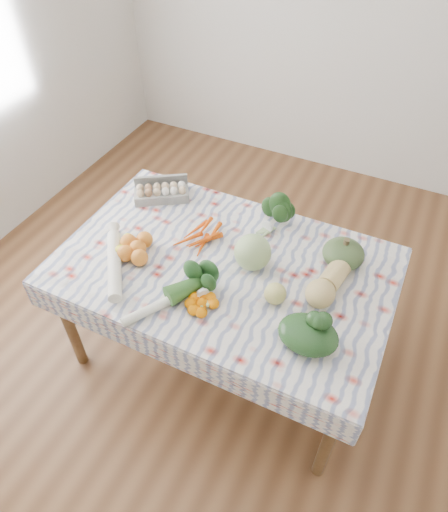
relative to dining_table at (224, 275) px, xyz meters
The scene contains 17 objects.
ground 0.68m from the dining_table, ahead, with size 4.50×4.50×0.00m, color brown.
wall_back 2.36m from the dining_table, 90.00° to the left, with size 4.00×0.04×2.80m, color silver.
dining_table is the anchor object (origin of this frame).
tablecloth 0.08m from the dining_table, ahead, with size 1.66×1.06×0.01m, color white.
egg_carton 0.65m from the dining_table, 150.18° to the left, with size 0.31×0.12×0.08m, color gray.
carrot_bunch 0.24m from the dining_table, 148.36° to the left, with size 0.21×0.19×0.04m, color #E54F08.
kale_bunch 0.42m from the dining_table, 71.63° to the left, with size 0.17×0.15×0.15m, color #1B3C15.
kabocha_squash 0.61m from the dining_table, 26.56° to the left, with size 0.21×0.21×0.13m, color #3C542B.
cabbage 0.22m from the dining_table, 22.78° to the left, with size 0.18×0.18×0.18m, color #9BBC74.
butternut_squash 0.54m from the dining_table, ahead, with size 0.14×0.30×0.14m, color tan.
orange_cluster 0.46m from the dining_table, 163.28° to the right, with size 0.27×0.27×0.09m, color orange.
broccoli 0.25m from the dining_table, 95.88° to the right, with size 0.15×0.15×0.11m, color #1E491E.
mandarin_cluster 0.31m from the dining_table, 84.51° to the right, with size 0.18×0.18×0.05m, color orange.
grapefruit 0.36m from the dining_table, 19.56° to the right, with size 0.10×0.10×0.10m, color #CEC767.
spinach_bag 0.60m from the dining_table, 27.05° to the right, with size 0.26×0.21×0.11m, color black.
daikon 0.55m from the dining_table, 150.46° to the right, with size 0.07×0.07×0.47m, color white.
leek 0.39m from the dining_table, 109.61° to the right, with size 0.05×0.05×0.44m, color white.
Camera 1 is at (0.69, -1.43, 2.40)m, focal length 32.00 mm.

